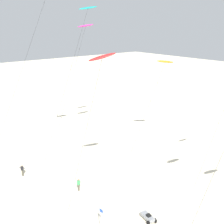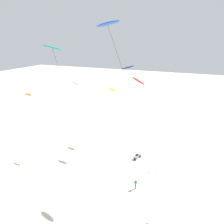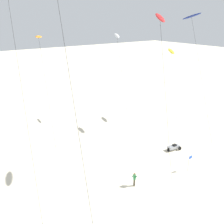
{
  "view_description": "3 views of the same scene",
  "coord_description": "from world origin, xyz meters",
  "px_view_note": "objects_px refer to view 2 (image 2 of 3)",
  "views": [
    {
      "loc": [
        25.18,
        -16.07,
        20.49
      ],
      "look_at": [
        -1.13,
        4.92,
        9.83
      ],
      "focal_mm": 45.39,
      "sensor_mm": 36.0,
      "label": 1
    },
    {
      "loc": [
        -32.78,
        -8.97,
        23.72
      ],
      "look_at": [
        0.62,
        5.52,
        11.72
      ],
      "focal_mm": 36.9,
      "sensor_mm": 36.0,
      "label": 2
    },
    {
      "loc": [
        -16.79,
        -16.34,
        17.13
      ],
      "look_at": [
        -0.27,
        6.79,
        6.17
      ],
      "focal_mm": 39.39,
      "sensor_mm": 36.0,
      "label": 3
    }
  ],
  "objects_px": {
    "kite_teal": "(53,50)",
    "kite_flyer_middle": "(136,184)",
    "kite_navy": "(128,68)",
    "kite_red": "(138,82)",
    "kite_yellow": "(112,90)",
    "kite_white": "(76,84)",
    "beach_buggy": "(137,156)",
    "kite_blue": "(109,27)",
    "marker_flag": "(156,162)",
    "kite_orange": "(29,95)"
  },
  "relations": [
    {
      "from": "kite_red",
      "to": "kite_teal",
      "type": "relative_size",
      "value": 0.77
    },
    {
      "from": "kite_yellow",
      "to": "kite_flyer_middle",
      "type": "bearing_deg",
      "value": -146.21
    },
    {
      "from": "kite_yellow",
      "to": "kite_red",
      "type": "bearing_deg",
      "value": -143.04
    },
    {
      "from": "kite_white",
      "to": "marker_flag",
      "type": "relative_size",
      "value": 7.09
    },
    {
      "from": "kite_navy",
      "to": "kite_white",
      "type": "distance_m",
      "value": 11.69
    },
    {
      "from": "kite_red",
      "to": "kite_flyer_middle",
      "type": "bearing_deg",
      "value": -161.18
    },
    {
      "from": "kite_teal",
      "to": "kite_yellow",
      "type": "height_order",
      "value": "kite_teal"
    },
    {
      "from": "kite_red",
      "to": "kite_white",
      "type": "height_order",
      "value": "kite_red"
    },
    {
      "from": "kite_yellow",
      "to": "kite_navy",
      "type": "height_order",
      "value": "kite_navy"
    },
    {
      "from": "kite_orange",
      "to": "kite_teal",
      "type": "xyz_separation_m",
      "value": [
        -6.08,
        -10.29,
        7.66
      ]
    },
    {
      "from": "kite_white",
      "to": "kite_flyer_middle",
      "type": "distance_m",
      "value": 23.6
    },
    {
      "from": "kite_white",
      "to": "kite_blue",
      "type": "relative_size",
      "value": 0.58
    },
    {
      "from": "kite_red",
      "to": "kite_white",
      "type": "distance_m",
      "value": 17.05
    },
    {
      "from": "kite_white",
      "to": "kite_blue",
      "type": "distance_m",
      "value": 25.53
    },
    {
      "from": "kite_orange",
      "to": "kite_flyer_middle",
      "type": "relative_size",
      "value": 8.95
    },
    {
      "from": "kite_blue",
      "to": "beach_buggy",
      "type": "distance_m",
      "value": 29.63
    },
    {
      "from": "beach_buggy",
      "to": "marker_flag",
      "type": "xyz_separation_m",
      "value": [
        -2.54,
        -4.48,
        1.06
      ]
    },
    {
      "from": "kite_white",
      "to": "beach_buggy",
      "type": "height_order",
      "value": "kite_white"
    },
    {
      "from": "kite_white",
      "to": "kite_blue",
      "type": "height_order",
      "value": "kite_blue"
    },
    {
      "from": "kite_red",
      "to": "kite_flyer_middle",
      "type": "distance_m",
      "value": 16.51
    },
    {
      "from": "kite_teal",
      "to": "marker_flag",
      "type": "bearing_deg",
      "value": -31.23
    },
    {
      "from": "kite_yellow",
      "to": "kite_white",
      "type": "relative_size",
      "value": 0.83
    },
    {
      "from": "kite_blue",
      "to": "marker_flag",
      "type": "distance_m",
      "value": 27.48
    },
    {
      "from": "kite_flyer_middle",
      "to": "kite_yellow",
      "type": "bearing_deg",
      "value": 33.79
    },
    {
      "from": "marker_flag",
      "to": "kite_orange",
      "type": "bearing_deg",
      "value": 115.69
    },
    {
      "from": "kite_red",
      "to": "kite_navy",
      "type": "relative_size",
      "value": 0.99
    },
    {
      "from": "kite_teal",
      "to": "kite_flyer_middle",
      "type": "height_order",
      "value": "kite_teal"
    },
    {
      "from": "kite_teal",
      "to": "kite_yellow",
      "type": "relative_size",
      "value": 1.86
    },
    {
      "from": "kite_red",
      "to": "kite_blue",
      "type": "relative_size",
      "value": 0.7
    },
    {
      "from": "kite_white",
      "to": "kite_blue",
      "type": "xyz_separation_m",
      "value": [
        -17.41,
        -15.42,
        10.53
      ]
    },
    {
      "from": "kite_navy",
      "to": "kite_white",
      "type": "relative_size",
      "value": 1.2
    },
    {
      "from": "kite_yellow",
      "to": "marker_flag",
      "type": "height_order",
      "value": "kite_yellow"
    },
    {
      "from": "kite_orange",
      "to": "kite_teal",
      "type": "distance_m",
      "value": 14.2
    },
    {
      "from": "kite_teal",
      "to": "beach_buggy",
      "type": "bearing_deg",
      "value": -15.33
    },
    {
      "from": "kite_teal",
      "to": "kite_white",
      "type": "bearing_deg",
      "value": 25.87
    },
    {
      "from": "kite_red",
      "to": "kite_flyer_middle",
      "type": "relative_size",
      "value": 10.6
    },
    {
      "from": "kite_white",
      "to": "kite_blue",
      "type": "bearing_deg",
      "value": -138.46
    },
    {
      "from": "kite_white",
      "to": "beach_buggy",
      "type": "bearing_deg",
      "value": -91.94
    },
    {
      "from": "beach_buggy",
      "to": "kite_navy",
      "type": "bearing_deg",
      "value": 34.26
    },
    {
      "from": "kite_navy",
      "to": "kite_red",
      "type": "bearing_deg",
      "value": -153.82
    },
    {
      "from": "kite_blue",
      "to": "kite_flyer_middle",
      "type": "distance_m",
      "value": 24.97
    },
    {
      "from": "kite_flyer_middle",
      "to": "marker_flag",
      "type": "distance_m",
      "value": 7.21
    },
    {
      "from": "kite_blue",
      "to": "kite_teal",
      "type": "bearing_deg",
      "value": 100.38
    },
    {
      "from": "kite_red",
      "to": "kite_blue",
      "type": "bearing_deg",
      "value": 179.36
    },
    {
      "from": "kite_flyer_middle",
      "to": "beach_buggy",
      "type": "height_order",
      "value": "kite_flyer_middle"
    },
    {
      "from": "kite_teal",
      "to": "kite_white",
      "type": "xyz_separation_m",
      "value": [
        18.58,
        9.01,
        -8.04
      ]
    },
    {
      "from": "kite_teal",
      "to": "kite_blue",
      "type": "height_order",
      "value": "kite_blue"
    },
    {
      "from": "kite_red",
      "to": "kite_navy",
      "type": "xyz_separation_m",
      "value": [
        13.08,
        6.43,
        0.2
      ]
    },
    {
      "from": "marker_flag",
      "to": "kite_white",
      "type": "bearing_deg",
      "value": 80.73
    },
    {
      "from": "kite_flyer_middle",
      "to": "kite_orange",
      "type": "bearing_deg",
      "value": 97.93
    }
  ]
}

